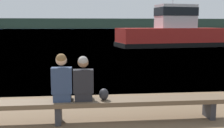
{
  "coord_description": "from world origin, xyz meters",
  "views": [
    {
      "loc": [
        0.82,
        -2.85,
        2.05
      ],
      "look_at": [
        1.77,
        5.95,
        0.82
      ],
      "focal_mm": 45.0,
      "sensor_mm": 36.0,
      "label": 1
    }
  ],
  "objects_px": {
    "person_left": "(62,80)",
    "shopping_bag": "(104,94)",
    "bench_main": "(58,105)",
    "tugboat_red": "(171,33)",
    "person_right": "(83,81)"
  },
  "relations": [
    {
      "from": "person_left",
      "to": "shopping_bag",
      "type": "relative_size",
      "value": 4.07
    },
    {
      "from": "bench_main",
      "to": "tugboat_red",
      "type": "height_order",
      "value": "tugboat_red"
    },
    {
      "from": "shopping_bag",
      "to": "tugboat_red",
      "type": "xyz_separation_m",
      "value": [
        8.17,
        20.59,
        0.66
      ]
    },
    {
      "from": "person_left",
      "to": "person_right",
      "type": "relative_size",
      "value": 1.06
    },
    {
      "from": "bench_main",
      "to": "person_left",
      "type": "bearing_deg",
      "value": 4.96
    },
    {
      "from": "shopping_bag",
      "to": "tugboat_red",
      "type": "distance_m",
      "value": 22.16
    },
    {
      "from": "person_left",
      "to": "shopping_bag",
      "type": "bearing_deg",
      "value": -0.23
    },
    {
      "from": "shopping_bag",
      "to": "tugboat_red",
      "type": "height_order",
      "value": "tugboat_red"
    },
    {
      "from": "bench_main",
      "to": "tugboat_red",
      "type": "xyz_separation_m",
      "value": [
        9.13,
        20.59,
        0.86
      ]
    },
    {
      "from": "bench_main",
      "to": "shopping_bag",
      "type": "distance_m",
      "value": 0.98
    },
    {
      "from": "bench_main",
      "to": "person_left",
      "type": "distance_m",
      "value": 0.53
    },
    {
      "from": "shopping_bag",
      "to": "person_left",
      "type": "bearing_deg",
      "value": 179.77
    },
    {
      "from": "tugboat_red",
      "to": "person_left",
      "type": "bearing_deg",
      "value": 148.03
    },
    {
      "from": "person_right",
      "to": "shopping_bag",
      "type": "distance_m",
      "value": 0.52
    },
    {
      "from": "bench_main",
      "to": "person_right",
      "type": "relative_size",
      "value": 7.63
    }
  ]
}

